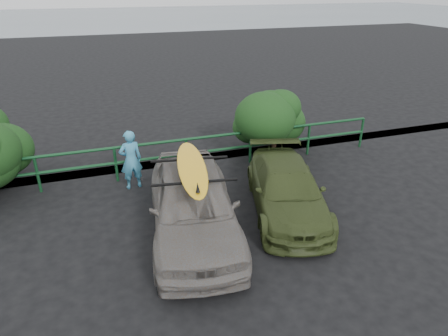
{
  "coord_description": "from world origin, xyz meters",
  "views": [
    {
      "loc": [
        -1.36,
        -5.43,
        5.11
      ],
      "look_at": [
        1.32,
        2.52,
        1.16
      ],
      "focal_mm": 32.0,
      "sensor_mm": 36.0,
      "label": 1
    }
  ],
  "objects_px": {
    "guardrail": "(152,159)",
    "sedan": "(193,204)",
    "olive_vehicle": "(287,189)",
    "man": "(131,160)",
    "surfboard": "(192,167)"
  },
  "relations": [
    {
      "from": "sedan",
      "to": "surfboard",
      "type": "bearing_deg",
      "value": -81.06
    },
    {
      "from": "man",
      "to": "surfboard",
      "type": "height_order",
      "value": "surfboard"
    },
    {
      "from": "olive_vehicle",
      "to": "surfboard",
      "type": "bearing_deg",
      "value": -157.72
    },
    {
      "from": "sedan",
      "to": "olive_vehicle",
      "type": "height_order",
      "value": "sedan"
    },
    {
      "from": "sedan",
      "to": "man",
      "type": "relative_size",
      "value": 2.78
    },
    {
      "from": "sedan",
      "to": "surfboard",
      "type": "relative_size",
      "value": 1.62
    },
    {
      "from": "guardrail",
      "to": "olive_vehicle",
      "type": "bearing_deg",
      "value": -46.85
    },
    {
      "from": "guardrail",
      "to": "surfboard",
      "type": "xyz_separation_m",
      "value": [
        0.38,
        -3.2,
        1.12
      ]
    },
    {
      "from": "man",
      "to": "olive_vehicle",
      "type": "bearing_deg",
      "value": 135.69
    },
    {
      "from": "guardrail",
      "to": "sedan",
      "type": "distance_m",
      "value": 3.23
    },
    {
      "from": "surfboard",
      "to": "olive_vehicle",
      "type": "bearing_deg",
      "value": 15.27
    },
    {
      "from": "guardrail",
      "to": "surfboard",
      "type": "relative_size",
      "value": 5.02
    },
    {
      "from": "olive_vehicle",
      "to": "man",
      "type": "xyz_separation_m",
      "value": [
        -3.37,
        2.42,
        0.23
      ]
    },
    {
      "from": "guardrail",
      "to": "olive_vehicle",
      "type": "distance_m",
      "value": 4.02
    },
    {
      "from": "sedan",
      "to": "man",
      "type": "xyz_separation_m",
      "value": [
        -1.0,
        2.68,
        0.04
      ]
    }
  ]
}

